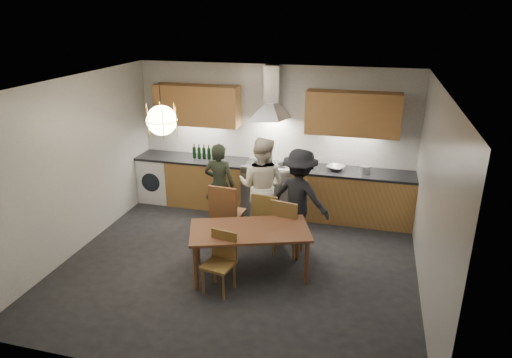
% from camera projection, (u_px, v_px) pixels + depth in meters
% --- Properties ---
extents(ground, '(5.00, 5.00, 0.00)m').
position_uv_depth(ground, '(238.00, 265.00, 6.62)').
color(ground, black).
rests_on(ground, ground).
extents(room_shell, '(5.02, 4.52, 2.61)m').
position_uv_depth(room_shell, '(237.00, 152.00, 6.02)').
color(room_shell, silver).
rests_on(room_shell, ground).
extents(counter_run, '(5.00, 0.62, 0.90)m').
position_uv_depth(counter_run, '(270.00, 188.00, 8.22)').
color(counter_run, '#B78546').
rests_on(counter_run, ground).
extents(range_stove, '(0.90, 0.60, 0.92)m').
position_uv_depth(range_stove, '(269.00, 188.00, 8.23)').
color(range_stove, silver).
rests_on(range_stove, ground).
extents(wall_fixtures, '(4.30, 0.54, 1.10)m').
position_uv_depth(wall_fixtures, '(272.00, 109.00, 7.83)').
color(wall_fixtures, '#C2884A').
rests_on(wall_fixtures, ground).
extents(pendant_lamp, '(0.43, 0.43, 0.70)m').
position_uv_depth(pendant_lamp, '(162.00, 120.00, 6.03)').
color(pendant_lamp, black).
rests_on(pendant_lamp, ground).
extents(dining_table, '(1.79, 1.30, 0.68)m').
position_uv_depth(dining_table, '(250.00, 234.00, 6.21)').
color(dining_table, brown).
rests_on(dining_table, ground).
extents(chair_back_left, '(0.48, 0.48, 1.00)m').
position_uv_depth(chair_back_left, '(226.00, 210.00, 7.02)').
color(chair_back_left, brown).
rests_on(chair_back_left, ground).
extents(chair_back_mid, '(0.46, 0.46, 0.90)m').
position_uv_depth(chair_back_mid, '(267.00, 216.00, 6.95)').
color(chair_back_mid, brown).
rests_on(chair_back_mid, ground).
extents(chair_back_right, '(0.48, 0.48, 0.92)m').
position_uv_depth(chair_back_right, '(286.00, 224.00, 6.69)').
color(chair_back_right, brown).
rests_on(chair_back_right, ground).
extents(chair_front, '(0.43, 0.43, 0.81)m').
position_uv_depth(chair_front, '(221.00, 257.00, 5.91)').
color(chair_front, brown).
rests_on(chair_front, ground).
extents(person_left, '(0.53, 0.35, 1.44)m').
position_uv_depth(person_left, '(219.00, 185.00, 7.63)').
color(person_left, black).
rests_on(person_left, ground).
extents(person_mid, '(0.83, 0.67, 1.62)m').
position_uv_depth(person_mid, '(262.00, 186.00, 7.34)').
color(person_mid, white).
rests_on(person_mid, ground).
extents(person_right, '(1.11, 0.85, 1.52)m').
position_uv_depth(person_right, '(299.00, 197.00, 7.04)').
color(person_right, black).
rests_on(person_right, ground).
extents(mixing_bowl, '(0.39, 0.39, 0.07)m').
position_uv_depth(mixing_bowl, '(336.00, 168.00, 7.78)').
color(mixing_bowl, '#AFAFB3').
rests_on(mixing_bowl, counter_run).
extents(stock_pot, '(0.22, 0.22, 0.13)m').
position_uv_depth(stock_pot, '(365.00, 170.00, 7.62)').
color(stock_pot, silver).
rests_on(stock_pot, counter_run).
extents(wine_bottles, '(0.44, 0.06, 0.27)m').
position_uv_depth(wine_bottles, '(204.00, 152.00, 8.32)').
color(wine_bottles, black).
rests_on(wine_bottles, counter_run).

